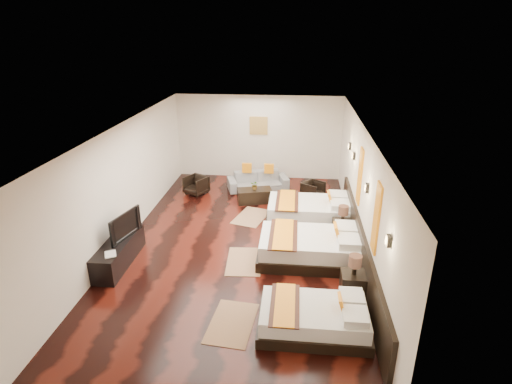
# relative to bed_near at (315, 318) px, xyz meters

# --- Properties ---
(floor) EXTENTS (5.50, 9.50, 0.01)m
(floor) POSITION_rel_bed_near_xyz_m (-1.69, 2.89, -0.25)
(floor) COLOR black
(floor) RESTS_ON ground
(ceiling) EXTENTS (5.50, 9.50, 0.01)m
(ceiling) POSITION_rel_bed_near_xyz_m (-1.69, 2.89, 2.55)
(ceiling) COLOR white
(ceiling) RESTS_ON floor
(back_wall) EXTENTS (5.50, 0.01, 2.80)m
(back_wall) POSITION_rel_bed_near_xyz_m (-1.69, 7.64, 1.15)
(back_wall) COLOR silver
(back_wall) RESTS_ON floor
(left_wall) EXTENTS (0.01, 9.50, 2.80)m
(left_wall) POSITION_rel_bed_near_xyz_m (-4.44, 2.89, 1.15)
(left_wall) COLOR silver
(left_wall) RESTS_ON floor
(right_wall) EXTENTS (0.01, 9.50, 2.80)m
(right_wall) POSITION_rel_bed_near_xyz_m (1.06, 2.89, 1.15)
(right_wall) COLOR silver
(right_wall) RESTS_ON floor
(headboard_panel) EXTENTS (0.08, 6.60, 0.90)m
(headboard_panel) POSITION_rel_bed_near_xyz_m (1.02, 2.09, 0.20)
(headboard_panel) COLOR black
(headboard_panel) RESTS_ON floor
(bed_near) EXTENTS (1.88, 1.18, 0.72)m
(bed_near) POSITION_rel_bed_near_xyz_m (0.00, 0.00, 0.00)
(bed_near) COLOR black
(bed_near) RESTS_ON floor
(bed_mid) EXTENTS (2.33, 1.46, 0.89)m
(bed_mid) POSITION_rel_bed_near_xyz_m (0.01, 2.32, 0.06)
(bed_mid) COLOR black
(bed_mid) RESTS_ON floor
(bed_far) EXTENTS (2.24, 1.41, 0.85)m
(bed_far) POSITION_rel_bed_near_xyz_m (0.00, 4.29, 0.05)
(bed_far) COLOR black
(bed_far) RESTS_ON floor
(nightstand_a) EXTENTS (0.46, 0.46, 0.91)m
(nightstand_a) POSITION_rel_bed_near_xyz_m (0.75, 1.02, 0.07)
(nightstand_a) COLOR black
(nightstand_a) RESTS_ON floor
(nightstand_b) EXTENTS (0.45, 0.45, 0.90)m
(nightstand_b) POSITION_rel_bed_near_xyz_m (0.75, 3.31, 0.07)
(nightstand_b) COLOR black
(nightstand_b) RESTS_ON floor
(jute_mat_near) EXTENTS (0.87, 1.27, 0.01)m
(jute_mat_near) POSITION_rel_bed_near_xyz_m (-1.44, 0.02, -0.24)
(jute_mat_near) COLOR #946C4B
(jute_mat_near) RESTS_ON floor
(jute_mat_mid) EXTENTS (0.83, 1.25, 0.01)m
(jute_mat_mid) POSITION_rel_bed_near_xyz_m (-1.48, 2.06, -0.24)
(jute_mat_mid) COLOR #946C4B
(jute_mat_mid) RESTS_ON floor
(jute_mat_far) EXTENTS (1.06, 1.36, 0.01)m
(jute_mat_far) POSITION_rel_bed_near_xyz_m (-1.58, 4.36, -0.24)
(jute_mat_far) COLOR #946C4B
(jute_mat_far) RESTS_ON floor
(tv_console) EXTENTS (0.50, 1.80, 0.55)m
(tv_console) POSITION_rel_bed_near_xyz_m (-4.19, 1.73, 0.03)
(tv_console) COLOR black
(tv_console) RESTS_ON floor
(tv) EXTENTS (0.38, 1.01, 0.58)m
(tv) POSITION_rel_bed_near_xyz_m (-4.14, 1.93, 0.60)
(tv) COLOR black
(tv) RESTS_ON tv_console
(book) EXTENTS (0.33, 0.36, 0.03)m
(book) POSITION_rel_bed_near_xyz_m (-4.19, 1.10, 0.32)
(book) COLOR black
(book) RESTS_ON tv_console
(figurine) EXTENTS (0.40, 0.40, 0.36)m
(figurine) POSITION_rel_bed_near_xyz_m (-4.19, 2.55, 0.49)
(figurine) COLOR brown
(figurine) RESTS_ON tv_console
(sofa) EXTENTS (2.03, 1.28, 0.55)m
(sofa) POSITION_rel_bed_near_xyz_m (-1.60, 6.46, 0.03)
(sofa) COLOR gray
(sofa) RESTS_ON floor
(armchair_left) EXTENTS (0.84, 0.84, 0.57)m
(armchair_left) POSITION_rel_bed_near_xyz_m (-3.47, 5.88, 0.04)
(armchair_left) COLOR black
(armchair_left) RESTS_ON floor
(armchair_right) EXTENTS (0.80, 0.80, 0.53)m
(armchair_right) POSITION_rel_bed_near_xyz_m (0.13, 5.86, 0.02)
(armchair_right) COLOR black
(armchair_right) RESTS_ON floor
(coffee_table) EXTENTS (1.09, 0.74, 0.40)m
(coffee_table) POSITION_rel_bed_near_xyz_m (-1.60, 5.41, -0.05)
(coffee_table) COLOR black
(coffee_table) RESTS_ON floor
(table_plant) EXTENTS (0.31, 0.29, 0.27)m
(table_plant) POSITION_rel_bed_near_xyz_m (-1.59, 5.41, 0.29)
(table_plant) COLOR #315F1F
(table_plant) RESTS_ON coffee_table
(orange_panel_a) EXTENTS (0.04, 0.40, 1.30)m
(orange_panel_a) POSITION_rel_bed_near_xyz_m (1.04, 0.99, 1.45)
(orange_panel_a) COLOR #D86014
(orange_panel_a) RESTS_ON right_wall
(orange_panel_b) EXTENTS (0.04, 0.40, 1.30)m
(orange_panel_b) POSITION_rel_bed_near_xyz_m (1.04, 3.19, 1.45)
(orange_panel_b) COLOR #D86014
(orange_panel_b) RESTS_ON right_wall
(sconce_near) EXTENTS (0.07, 0.12, 0.18)m
(sconce_near) POSITION_rel_bed_near_xyz_m (1.01, -0.11, 1.60)
(sconce_near) COLOR black
(sconce_near) RESTS_ON right_wall
(sconce_mid) EXTENTS (0.07, 0.12, 0.18)m
(sconce_mid) POSITION_rel_bed_near_xyz_m (1.01, 2.09, 1.60)
(sconce_mid) COLOR black
(sconce_mid) RESTS_ON right_wall
(sconce_far) EXTENTS (0.07, 0.12, 0.18)m
(sconce_far) POSITION_rel_bed_near_xyz_m (1.01, 4.29, 1.60)
(sconce_far) COLOR black
(sconce_far) RESTS_ON right_wall
(sconce_lounge) EXTENTS (0.07, 0.12, 0.18)m
(sconce_lounge) POSITION_rel_bed_near_xyz_m (1.01, 5.19, 1.60)
(sconce_lounge) COLOR black
(sconce_lounge) RESTS_ON right_wall
(gold_artwork) EXTENTS (0.60, 0.04, 0.60)m
(gold_artwork) POSITION_rel_bed_near_xyz_m (-1.69, 7.62, 1.55)
(gold_artwork) COLOR #AD873F
(gold_artwork) RESTS_ON back_wall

